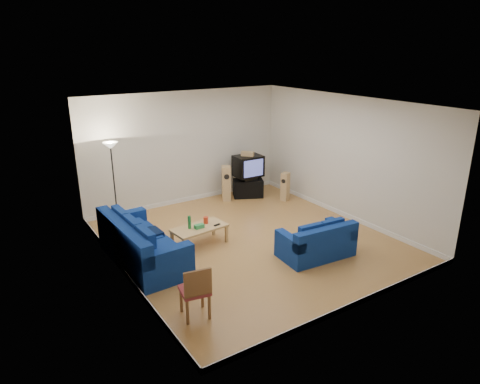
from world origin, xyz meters
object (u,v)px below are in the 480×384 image
sofa_three_seat (140,247)px  tv_stand (248,188)px  television (248,166)px  coffee_table (199,229)px  sofa_loveseat (317,244)px

sofa_three_seat → tv_stand: 4.80m
television → coffee_table: bearing=-139.7°
sofa_loveseat → coffee_table: bearing=139.6°
sofa_three_seat → sofa_loveseat: 3.77m
television → sofa_loveseat: bearing=-100.8°
tv_stand → television: 0.69m
tv_stand → television: television is taller
coffee_table → tv_stand: (2.80, 2.18, -0.13)m
sofa_loveseat → tv_stand: 4.16m
sofa_loveseat → television: television is taller
coffee_table → tv_stand: tv_stand is taller
sofa_three_seat → sofa_loveseat: size_ratio=1.55×
sofa_three_seat → sofa_loveseat: (3.32, -1.80, -0.06)m
coffee_table → television: television is taller
sofa_three_seat → tv_stand: sofa_three_seat is taller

